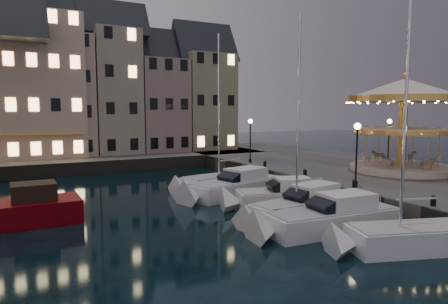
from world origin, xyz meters
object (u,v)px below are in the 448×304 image
motorboat_a (399,240)px  streetlamp_c (250,134)px  bollard_c (305,173)px  motorboat_f (220,182)px  bollard_b (355,183)px  motorboat_b (326,220)px  motorboat_d (276,198)px  carousel (404,107)px  motorboat_e (233,187)px  bollard_d (265,164)px  streetlamp_b (357,145)px  streetlamp_d (389,134)px  bollard_a (433,200)px  motorboat_c (300,208)px  red_fishing_boat (8,214)px

motorboat_a → streetlamp_c: bearing=76.9°
bollard_c → motorboat_f: (-4.90, 4.49, -1.07)m
bollard_b → motorboat_b: 6.11m
motorboat_d → streetlamp_c: bearing=66.4°
motorboat_b → carousel: bearing=25.6°
motorboat_d → motorboat_e: same height
motorboat_d → carousel: size_ratio=0.76×
bollard_c → bollard_d: bearing=90.0°
streetlamp_b → streetlamp_d: same height
streetlamp_d → bollard_b: 14.27m
motorboat_d → carousel: (13.24, 1.25, 5.92)m
streetlamp_b → bollard_a: bearing=-95.7°
streetlamp_d → carousel: (-3.19, -4.01, 2.54)m
streetlamp_c → motorboat_c: motorboat_c is taller
streetlamp_c → bollard_d: (-0.60, -3.50, -2.41)m
motorboat_b → bollard_d: bearing=69.3°
streetlamp_d → red_fishing_boat: 31.95m
bollard_c → motorboat_b: motorboat_b is taller
motorboat_d → motorboat_a: bearing=-88.2°
bollard_d → motorboat_e: bearing=-144.4°
motorboat_a → motorboat_b: bearing=103.5°
bollard_c → motorboat_d: 5.39m
streetlamp_c → streetlamp_d: size_ratio=1.00×
motorboat_c → motorboat_f: size_ratio=0.96×
motorboat_e → red_fishing_boat: (-14.59, -1.16, 0.06)m
streetlamp_d → motorboat_e: size_ratio=0.47×
carousel → motorboat_a: bearing=-141.3°
motorboat_b → carousel: (13.86, 6.63, 5.91)m
bollard_a → red_fishing_boat: bearing=150.8°
motorboat_a → bollard_a: bearing=18.0°
motorboat_a → motorboat_b: 3.85m
motorboat_a → bollard_b: bearing=58.3°
bollard_b → motorboat_d: motorboat_d is taller
bollard_d → motorboat_e: size_ratio=0.06×
bollard_b → carousel: carousel is taller
motorboat_c → red_fishing_boat: bearing=157.4°
bollard_d → motorboat_c: 12.18m
motorboat_d → red_fishing_boat: red_fishing_boat is taller
red_fishing_boat → bollard_b: bearing=-15.8°
motorboat_a → motorboat_e: motorboat_a is taller
motorboat_e → red_fishing_boat: bearing=-175.5°
bollard_c → motorboat_f: motorboat_f is taller
motorboat_c → motorboat_e: motorboat_c is taller
streetlamp_b → motorboat_a: 9.50m
bollard_b → motorboat_d: bearing=153.7°
bollard_d → motorboat_f: 5.12m
streetlamp_c → motorboat_f: 7.92m
bollard_b → bollard_c: (0.00, 5.00, 0.00)m
motorboat_c → motorboat_e: 7.39m
bollard_c → bollard_d: size_ratio=1.00×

